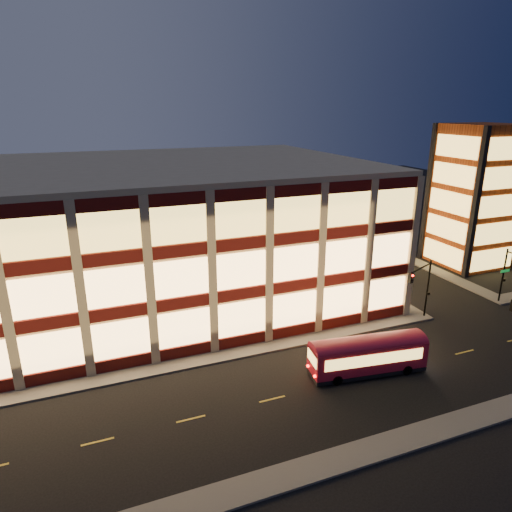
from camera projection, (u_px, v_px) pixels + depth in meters
name	position (u px, v px, depth m)	size (l,w,h in m)	color
ground	(197.00, 368.00, 36.80)	(200.00, 200.00, 0.00)	black
sidewalk_office_south	(158.00, 368.00, 36.61)	(54.00, 2.00, 0.15)	#514F4C
sidewalk_office_east	(336.00, 266.00, 59.77)	(2.00, 30.00, 0.15)	#514F4C
sidewalk_tower_west	(404.00, 256.00, 63.59)	(2.00, 30.00, 0.15)	#514F4C
sidewalk_near	(256.00, 486.00, 25.29)	(100.00, 2.00, 0.15)	#514F4C
office_building	(128.00, 233.00, 48.44)	(50.45, 30.45, 14.50)	tan
stair_tower	(475.00, 197.00, 58.39)	(8.60, 8.60, 18.00)	#8C3814
traffic_signal_far	(422.00, 282.00, 43.42)	(3.79, 1.87, 6.00)	black
trolley_bus	(368.00, 353.00, 35.63)	(9.42, 3.51, 3.12)	maroon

